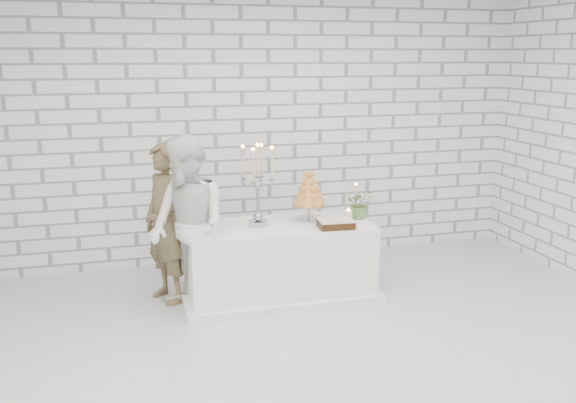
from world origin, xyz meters
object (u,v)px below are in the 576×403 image
object	(u,v)px
candelabra	(258,185)
croquembouche	(309,195)
cake_table	(279,261)
bride	(188,228)
groom	(166,223)

from	to	relation	value
candelabra	croquembouche	bearing A→B (deg)	5.17
cake_table	bride	size ratio (longest dim) A/B	1.07
candelabra	groom	bearing A→B (deg)	167.04
groom	bride	xyz separation A→B (m)	(0.17, -0.42, 0.06)
bride	croquembouche	bearing A→B (deg)	79.05
bride	candelabra	xyz separation A→B (m)	(0.70, 0.22, 0.31)
bride	candelabra	bearing A→B (deg)	84.28
groom	candelabra	distance (m)	0.97
cake_table	groom	xyz separation A→B (m)	(-1.08, 0.21, 0.41)
groom	candelabra	size ratio (longest dim) A/B	1.94
cake_table	candelabra	size ratio (longest dim) A/B	2.23
groom	candelabra	xyz separation A→B (m)	(0.87, -0.20, 0.37)
groom	bride	distance (m)	0.46
bride	candelabra	distance (m)	0.80
bride	cake_table	bearing A→B (deg)	79.69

